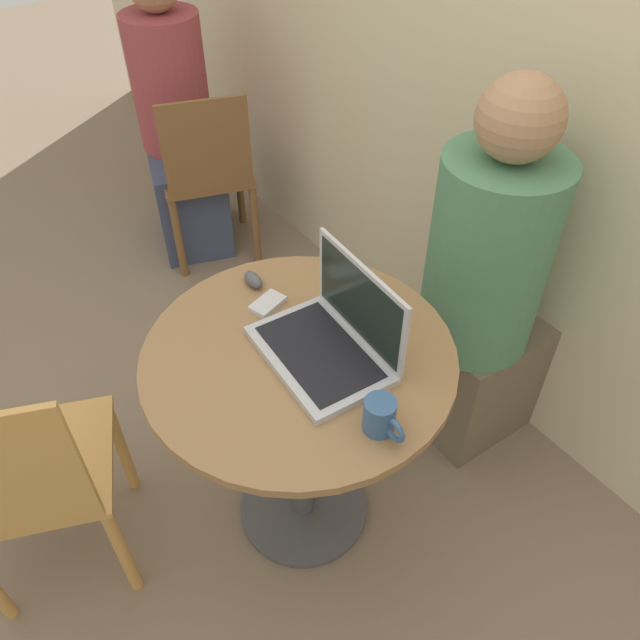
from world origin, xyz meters
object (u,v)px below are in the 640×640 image
(cell_phone, at_px, (268,304))
(person_seated, at_px, (488,307))
(laptop, at_px, (332,337))
(chair_empty, at_px, (32,484))

(cell_phone, relative_size, person_seated, 0.08)
(laptop, xyz_separation_m, person_seated, (-0.02, 0.63, -0.24))
(laptop, bearing_deg, chair_empty, -111.59)
(person_seated, bearing_deg, cell_phone, -108.08)
(chair_empty, bearing_deg, laptop, 68.41)
(cell_phone, xyz_separation_m, chair_empty, (-0.06, -0.71, -0.30))
(cell_phone, distance_m, person_seated, 0.74)
(laptop, bearing_deg, cell_phone, -170.64)
(chair_empty, distance_m, person_seated, 1.41)
(cell_phone, xyz_separation_m, person_seated, (0.22, 0.67, -0.20))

